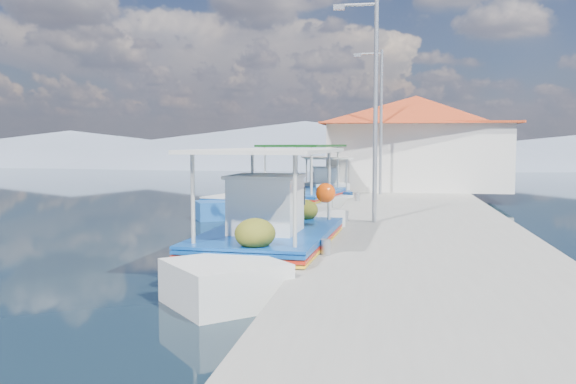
# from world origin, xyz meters

# --- Properties ---
(ground) EXTENTS (160.00, 160.00, 0.00)m
(ground) POSITION_xyz_m (0.00, 0.00, 0.00)
(ground) COLOR black
(ground) RESTS_ON ground
(quay) EXTENTS (5.00, 44.00, 0.50)m
(quay) POSITION_xyz_m (5.90, 6.00, 0.25)
(quay) COLOR gray
(quay) RESTS_ON ground
(bollards) EXTENTS (0.20, 17.20, 0.30)m
(bollards) POSITION_xyz_m (3.80, 5.25, 0.65)
(bollards) COLOR #A5A8AD
(bollards) RESTS_ON quay
(main_caique) EXTENTS (2.74, 8.54, 2.81)m
(main_caique) POSITION_xyz_m (2.51, -1.97, 0.54)
(main_caique) COLOR silver
(main_caique) RESTS_ON ground
(caique_green_canopy) EXTENTS (3.19, 7.56, 2.88)m
(caique_green_canopy) POSITION_xyz_m (1.70, 8.48, 0.43)
(caique_green_canopy) COLOR silver
(caique_green_canopy) RESTS_ON ground
(caique_blue_hull) EXTENTS (2.81, 5.75, 1.06)m
(caique_blue_hull) POSITION_xyz_m (-0.48, 7.68, 0.29)
(caique_blue_hull) COLOR #1B56A7
(caique_blue_hull) RESTS_ON ground
(caique_far) EXTENTS (2.72, 6.40, 2.28)m
(caique_far) POSITION_xyz_m (2.24, 11.47, 0.42)
(caique_far) COLOR silver
(caique_far) RESTS_ON ground
(harbor_building) EXTENTS (10.49, 10.49, 4.40)m
(harbor_building) POSITION_xyz_m (6.20, 15.00, 2.78)
(harbor_building) COLOR silver
(harbor_building) RESTS_ON quay
(lamp_post_near) EXTENTS (1.21, 0.14, 6.00)m
(lamp_post_near) POSITION_xyz_m (4.51, 2.00, 3.85)
(lamp_post_near) COLOR #A5A8AD
(lamp_post_near) RESTS_ON quay
(lamp_post_far) EXTENTS (1.21, 0.14, 6.00)m
(lamp_post_far) POSITION_xyz_m (4.51, 11.00, 3.85)
(lamp_post_far) COLOR #A5A8AD
(lamp_post_far) RESTS_ON quay
(mountain_ridge) EXTENTS (171.40, 96.00, 5.50)m
(mountain_ridge) POSITION_xyz_m (6.54, 56.00, 2.04)
(mountain_ridge) COLOR gray
(mountain_ridge) RESTS_ON ground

